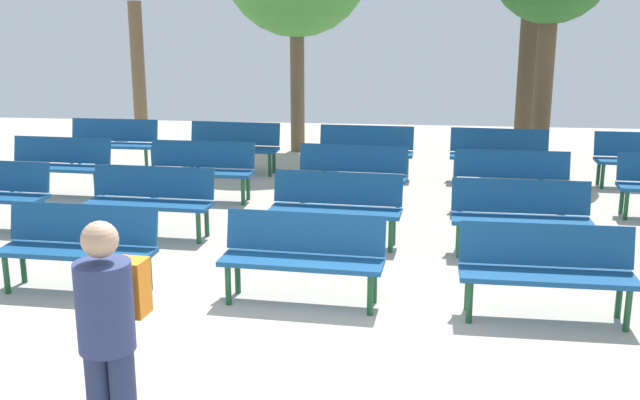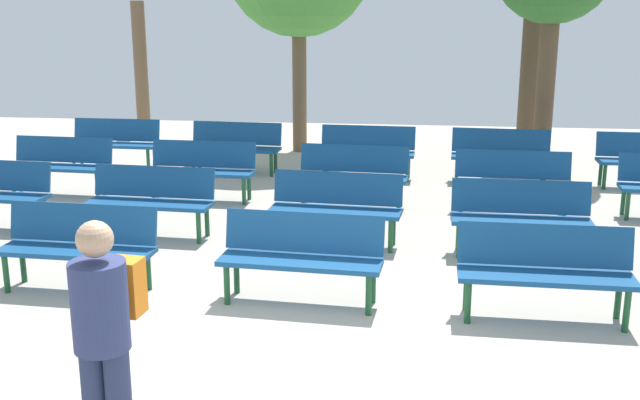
% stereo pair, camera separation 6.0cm
% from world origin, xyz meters
% --- Properties ---
extents(ground_plane, '(26.64, 26.64, 0.00)m').
position_xyz_m(ground_plane, '(0.00, 0.00, 0.00)').
color(ground_plane, '#B2A899').
extents(bench_r0_c1, '(1.62, 0.55, 0.87)m').
position_xyz_m(bench_r0_c1, '(-2.26, 1.64, 0.50)').
color(bench_r0_c1, navy).
rests_on(bench_r0_c1, ground_plane).
extents(bench_r0_c2, '(1.63, 0.59, 0.87)m').
position_xyz_m(bench_r0_c2, '(0.06, 1.60, 0.50)').
color(bench_r0_c2, navy).
rests_on(bench_r0_c2, ground_plane).
extents(bench_r0_c3, '(1.61, 0.51, 0.87)m').
position_xyz_m(bench_r0_c3, '(2.36, 1.46, 0.50)').
color(bench_r0_c3, navy).
rests_on(bench_r0_c3, ground_plane).
extents(bench_r1_c1, '(1.62, 0.57, 0.87)m').
position_xyz_m(bench_r1_c1, '(-2.17, 3.58, 0.50)').
color(bench_r1_c1, navy).
rests_on(bench_r1_c1, ground_plane).
extents(bench_r1_c2, '(1.63, 0.59, 0.87)m').
position_xyz_m(bench_r1_c2, '(0.20, 3.52, 0.50)').
color(bench_r1_c2, navy).
rests_on(bench_r1_c2, ground_plane).
extents(bench_r1_c3, '(1.61, 0.51, 0.87)m').
position_xyz_m(bench_r1_c3, '(2.38, 3.35, 0.50)').
color(bench_r1_c3, navy).
rests_on(bench_r1_c3, ground_plane).
extents(bench_r2_c0, '(1.62, 0.56, 0.87)m').
position_xyz_m(bench_r2_c0, '(-4.32, 5.55, 0.50)').
color(bench_r2_c0, navy).
rests_on(bench_r2_c0, ground_plane).
extents(bench_r2_c1, '(1.61, 0.52, 0.87)m').
position_xyz_m(bench_r2_c1, '(-2.04, 5.47, 0.50)').
color(bench_r2_c1, navy).
rests_on(bench_r2_c1, ground_plane).
extents(bench_r2_c2, '(1.63, 0.60, 0.87)m').
position_xyz_m(bench_r2_c2, '(0.25, 5.40, 0.50)').
color(bench_r2_c2, navy).
rests_on(bench_r2_c2, ground_plane).
extents(bench_r2_c3, '(1.62, 0.54, 0.87)m').
position_xyz_m(bench_r2_c3, '(2.51, 5.25, 0.50)').
color(bench_r2_c3, navy).
rests_on(bench_r2_c3, ground_plane).
extents(bench_r3_c0, '(1.61, 0.51, 0.87)m').
position_xyz_m(bench_r3_c0, '(-4.24, 7.52, 0.50)').
color(bench_r3_c0, navy).
rests_on(bench_r3_c0, ground_plane).
extents(bench_r3_c1, '(1.62, 0.56, 0.87)m').
position_xyz_m(bench_r3_c1, '(-1.99, 7.41, 0.50)').
color(bench_r3_c1, navy).
rests_on(bench_r3_c1, ground_plane).
extents(bench_r3_c2, '(1.62, 0.55, 0.87)m').
position_xyz_m(bench_r3_c2, '(0.34, 7.29, 0.50)').
color(bench_r3_c2, navy).
rests_on(bench_r3_c2, ground_plane).
extents(bench_r3_c3, '(1.63, 0.57, 0.87)m').
position_xyz_m(bench_r3_c3, '(2.55, 7.22, 0.50)').
color(bench_r3_c3, navy).
rests_on(bench_r3_c3, ground_plane).
extents(tree_2, '(0.30, 0.30, 2.96)m').
position_xyz_m(tree_2, '(-4.96, 11.01, 1.48)').
color(tree_2, brown).
rests_on(tree_2, ground_plane).
extents(tree_3, '(0.41, 0.41, 3.28)m').
position_xyz_m(tree_3, '(3.40, 10.38, 1.64)').
color(tree_3, '#4C3A28').
rests_on(tree_3, ground_plane).
extents(visitor_with_backpack, '(0.37, 0.55, 1.65)m').
position_xyz_m(visitor_with_backpack, '(-0.70, -1.36, 0.94)').
color(visitor_with_backpack, navy).
rests_on(visitor_with_backpack, ground_plane).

